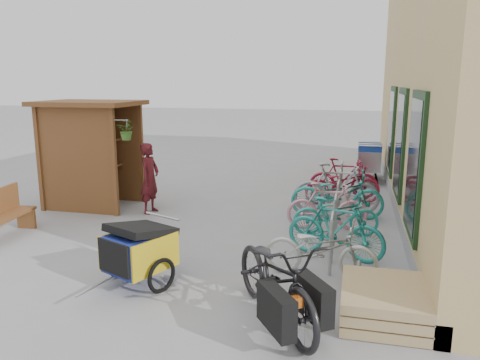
% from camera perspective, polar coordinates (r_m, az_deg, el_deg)
% --- Properties ---
extents(ground, '(80.00, 80.00, 0.00)m').
position_cam_1_polar(ground, '(7.87, -6.22, -9.18)').
color(ground, gray).
extents(kiosk, '(2.49, 1.65, 2.40)m').
position_cam_1_polar(kiosk, '(11.10, -18.11, 4.77)').
color(kiosk, brown).
rests_on(kiosk, ground).
extents(bike_rack, '(0.05, 5.35, 0.86)m').
position_cam_1_polar(bike_rack, '(9.58, 11.83, -2.27)').
color(bike_rack, '#A5A8AD').
rests_on(bike_rack, ground).
extents(pallet_stack, '(1.00, 1.20, 0.40)m').
position_cam_1_polar(pallet_stack, '(6.10, 17.09, -14.08)').
color(pallet_stack, tan).
rests_on(pallet_stack, ground).
extents(bench, '(0.57, 1.43, 0.88)m').
position_cam_1_polar(bench, '(9.65, -27.09, -3.65)').
color(bench, brown).
rests_on(bench, ground).
extents(shopping_carts, '(0.64, 1.76, 1.14)m').
position_cam_1_polar(shopping_carts, '(13.99, 15.43, 2.65)').
color(shopping_carts, silver).
rests_on(shopping_carts, ground).
extents(child_trailer, '(1.05, 1.59, 0.93)m').
position_cam_1_polar(child_trailer, '(6.80, -12.20, -8.22)').
color(child_trailer, navy).
rests_on(child_trailer, ground).
extents(cargo_bike, '(1.79, 2.14, 1.10)m').
position_cam_1_polar(cargo_bike, '(5.65, 4.52, -11.98)').
color(cargo_bike, black).
rests_on(cargo_bike, ground).
extents(person_kiosk, '(0.42, 0.59, 1.53)m').
position_cam_1_polar(person_kiosk, '(10.32, -10.94, 0.22)').
color(person_kiosk, maroon).
rests_on(person_kiosk, ground).
extents(bike_0, '(1.69, 0.70, 0.87)m').
position_cam_1_polar(bike_0, '(6.98, 9.76, -8.30)').
color(bike_0, '#B4B5B0').
rests_on(bike_0, ground).
extents(bike_1, '(1.71, 0.93, 0.99)m').
position_cam_1_polar(bike_1, '(7.75, 11.56, -5.83)').
color(bike_1, teal).
rests_on(bike_1, ground).
extents(bike_2, '(1.63, 0.76, 0.82)m').
position_cam_1_polar(bike_2, '(8.86, 11.60, -4.13)').
color(bike_2, teal).
rests_on(bike_2, ground).
extents(bike_3, '(1.59, 0.63, 0.93)m').
position_cam_1_polar(bike_3, '(9.18, 10.58, -3.17)').
color(bike_3, pink).
rests_on(bike_3, ground).
extents(bike_4, '(1.94, 0.72, 1.01)m').
position_cam_1_polar(bike_4, '(10.00, 11.75, -1.73)').
color(bike_4, teal).
rests_on(bike_4, ground).
extents(bike_5, '(1.90, 0.69, 1.12)m').
position_cam_1_polar(bike_5, '(10.29, 11.68, -1.04)').
color(bike_5, '#98989C').
rests_on(bike_5, ground).
extents(bike_6, '(1.87, 1.10, 0.93)m').
position_cam_1_polar(bike_6, '(11.16, 12.41, -0.54)').
color(bike_6, maroon).
rests_on(bike_6, ground).
extents(bike_7, '(1.69, 0.62, 0.99)m').
position_cam_1_polar(bike_7, '(11.70, 12.48, 0.19)').
color(bike_7, maroon).
rests_on(bike_7, ground).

